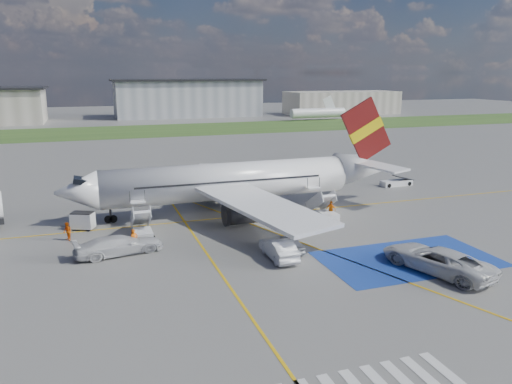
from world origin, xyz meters
TOP-DOWN VIEW (x-y plane):
  - ground at (0.00, 0.00)m, footprint 400.00×400.00m
  - grass_strip at (0.00, 95.00)m, footprint 400.00×30.00m
  - taxiway_line_main at (0.00, 12.00)m, footprint 120.00×0.20m
  - taxiway_line_cross at (-5.00, -10.00)m, footprint 0.20×60.00m
  - taxiway_line_diag at (0.00, 12.00)m, footprint 20.71×56.45m
  - staging_box at (10.00, -4.00)m, footprint 14.00×8.00m
  - terminal_centre at (20.00, 135.00)m, footprint 48.00×18.00m
  - terminal_east at (75.00, 128.00)m, footprint 40.00×16.00m
  - airliner at (1.51, 14.00)m, footprint 36.81×32.95m
  - airstairs_fwd at (-9.50, 8.70)m, footprint 1.90×5.20m
  - airstairs_aft at (9.00, 8.70)m, footprint 1.90×5.20m
  - gpu_cart at (-14.62, 12.64)m, footprint 2.38×1.99m
  - belt_loader at (24.68, 19.25)m, footprint 4.67×1.92m
  - car_silver_a at (1.51, 0.85)m, footprint 1.96×4.18m
  - car_silver_b at (0.24, -0.46)m, footprint 1.77×4.99m
  - van_white_a at (10.44, -6.81)m, footprint 4.89×7.24m
  - van_white_b at (-11.83, 4.62)m, footprint 5.66×3.06m
  - crew_fwd at (-10.54, 5.37)m, footprint 0.76×0.63m
  - crew_nose at (-15.91, 9.62)m, footprint 0.93×1.01m
  - crew_aft at (9.55, 8.60)m, footprint 0.98×1.07m

SIDE VIEW (x-z plane):
  - ground at x=0.00m, z-range 0.00..0.00m
  - grass_strip at x=0.00m, z-range 0.00..0.01m
  - taxiway_line_main at x=0.00m, z-range 0.00..0.01m
  - taxiway_line_cross at x=-5.00m, z-range 0.00..0.01m
  - taxiway_line_diag at x=0.00m, z-range 0.00..0.01m
  - staging_box at x=10.00m, z-range 0.00..0.01m
  - belt_loader at x=24.68m, z-range -0.35..1.03m
  - airstairs_fwd at x=-9.50m, z-range -1.18..2.42m
  - airstairs_aft at x=9.00m, z-range -1.18..2.42m
  - car_silver_a at x=1.51m, z-range 0.00..1.38m
  - gpu_cart at x=-14.62m, z-range -0.08..1.62m
  - car_silver_b at x=0.24m, z-range 0.00..1.64m
  - crew_nose at x=-15.91m, z-range 0.00..1.68m
  - crew_aft at x=9.55m, z-range 0.00..1.75m
  - crew_fwd at x=-10.54m, z-range 0.00..1.78m
  - van_white_b at x=-11.83m, z-range 0.00..2.10m
  - van_white_a at x=10.44m, z-range 0.00..2.49m
  - airliner at x=1.51m, z-range -2.57..9.35m
  - terminal_east at x=75.00m, z-range 0.00..8.00m
  - terminal_centre at x=20.00m, z-range 0.00..12.00m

